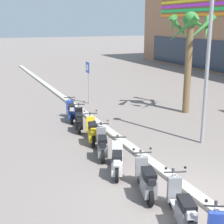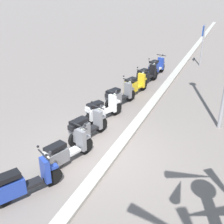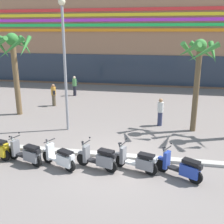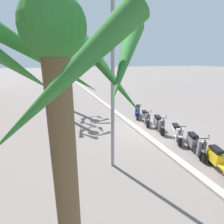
{
  "view_description": "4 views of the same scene",
  "coord_description": "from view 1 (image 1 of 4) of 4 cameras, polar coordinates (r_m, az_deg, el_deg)",
  "views": [
    {
      "loc": [
        6.53,
        -5.02,
        4.57
      ],
      "look_at": [
        -4.47,
        -0.2,
        1.32
      ],
      "focal_mm": 53.46,
      "sensor_mm": 36.0,
      "label": 1
    },
    {
      "loc": [
        6.75,
        3.24,
        5.02
      ],
      "look_at": [
        -0.59,
        0.04,
        1.22
      ],
      "focal_mm": 46.22,
      "sensor_mm": 36.0,
      "label": 2
    },
    {
      "loc": [
        1.63,
        -10.02,
        5.15
      ],
      "look_at": [
        -0.73,
        2.51,
        1.32
      ],
      "focal_mm": 43.16,
      "sensor_mm": 36.0,
      "label": 3
    },
    {
      "loc": [
        -9.66,
        5.36,
        4.33
      ],
      "look_at": [
        -0.03,
        2.01,
        1.35
      ],
      "focal_mm": 28.87,
      "sensor_mm": 36.0,
      "label": 4
    }
  ],
  "objects": [
    {
      "name": "scooter_yellow_gap_after_mid",
      "position": [
        13.01,
        -3.45,
        -3.31
      ],
      "size": [
        1.74,
        0.74,
        1.17
      ],
      "color": "black",
      "rests_on": "ground"
    },
    {
      "name": "scooter_white_tail_end",
      "position": [
        10.35,
        0.9,
        -8.38
      ],
      "size": [
        1.63,
        0.91,
        1.04
      ],
      "color": "black",
      "rests_on": "ground"
    },
    {
      "name": "street_lamp",
      "position": [
        12.77,
        16.35,
        12.34
      ],
      "size": [
        0.36,
        0.36,
        6.69
      ],
      "color": "#939399",
      "rests_on": "ground"
    },
    {
      "name": "ground_plane",
      "position": [
        9.42,
        12.52,
        -14.29
      ],
      "size": [
        200.0,
        200.0,
        0.0
      ],
      "primitive_type": "plane",
      "color": "slate"
    },
    {
      "name": "scooter_blue_mid_rear",
      "position": [
        15.95,
        -7.06,
        0.09
      ],
      "size": [
        1.73,
        0.67,
        1.04
      ],
      "color": "black",
      "rests_on": "ground"
    },
    {
      "name": "crossing_sign",
      "position": [
        19.08,
        -4.06,
        5.84
      ],
      "size": [
        0.6,
        0.13,
        2.4
      ],
      "color": "#939399",
      "rests_on": "ground"
    },
    {
      "name": "scooter_grey_mid_front",
      "position": [
        11.63,
        -1.72,
        -5.61
      ],
      "size": [
        1.77,
        0.84,
        1.17
      ],
      "color": "black",
      "rests_on": "ground"
    },
    {
      "name": "palm_tree_far_corner",
      "position": [
        17.28,
        13.18,
        12.22
      ],
      "size": [
        2.53,
        2.59,
        5.07
      ],
      "color": "brown",
      "rests_on": "ground"
    },
    {
      "name": "scooter_grey_lead_nearest",
      "position": [
        9.17,
        5.84,
        -11.52
      ],
      "size": [
        1.74,
        0.77,
        1.17
      ],
      "color": "black",
      "rests_on": "ground"
    },
    {
      "name": "scooter_black_mid_centre",
      "position": [
        14.55,
        -5.66,
        -1.43
      ],
      "size": [
        1.7,
        0.78,
        1.17
      ],
      "color": "black",
      "rests_on": "ground"
    },
    {
      "name": "curb_strip",
      "position": [
        9.55,
        14.02,
        -13.54
      ],
      "size": [
        60.0,
        0.36,
        0.12
      ],
      "primitive_type": "cube",
      "color": "#ADA89E",
      "rests_on": "ground"
    },
    {
      "name": "scooter_grey_far_back",
      "position": [
        8.16,
        11.81,
        -15.6
      ],
      "size": [
        1.8,
        0.82,
        1.17
      ],
      "color": "black",
      "rests_on": "ground"
    }
  ]
}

